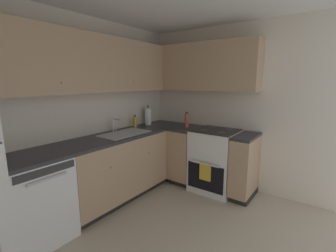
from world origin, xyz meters
name	(u,v)px	position (x,y,z in m)	size (l,w,h in m)	color
ground_plane	(162,247)	(0.00, 0.00, -0.01)	(3.56, 2.83, 0.02)	#BCAD93
wall_back	(71,114)	(0.00, 1.44, 1.22)	(3.66, 0.05, 2.44)	beige
wall_right	(234,108)	(1.81, 0.00, 1.22)	(0.05, 2.93, 2.44)	beige
dishwasher	(35,200)	(-0.66, 1.11, 0.44)	(0.60, 0.63, 0.87)	white
lower_cabinets_back	(116,168)	(0.41, 1.12, 0.44)	(1.54, 0.62, 0.87)	tan
countertop_back	(114,137)	(0.41, 1.11, 0.89)	(2.74, 0.60, 0.04)	#2D2D33
lower_cabinets_right	(208,160)	(1.48, 0.24, 0.44)	(0.62, 1.26, 0.87)	tan
countertop_right	(209,131)	(1.48, 0.24, 0.89)	(0.60, 1.26, 0.03)	#2D2D33
oven_range	(215,160)	(1.50, 0.13, 0.46)	(0.68, 0.62, 1.06)	white
upper_cabinets_back	(93,64)	(0.25, 1.25, 1.83)	(2.42, 0.34, 0.70)	tan
upper_cabinets_right	(199,67)	(1.62, 0.51, 1.83)	(0.32, 1.81, 0.70)	tan
sink	(125,137)	(0.57, 1.08, 0.87)	(0.70, 0.40, 0.10)	#B7B7BC
faucet	(115,124)	(0.58, 1.29, 1.03)	(0.07, 0.16, 0.20)	silver
soap_bottle	(135,122)	(1.00, 1.29, 0.99)	(0.06, 0.06, 0.20)	gold
paper_towel_roll	(148,116)	(1.29, 1.27, 1.04)	(0.11, 0.11, 0.34)	white
oil_bottle	(187,120)	(1.48, 0.63, 1.02)	(0.06, 0.06, 0.24)	#BF4C3F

